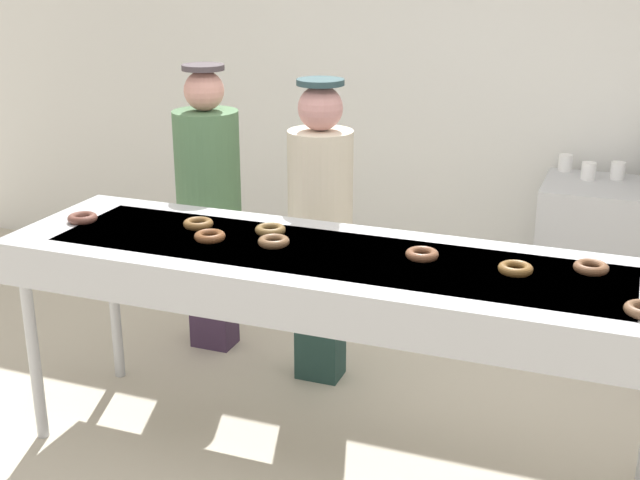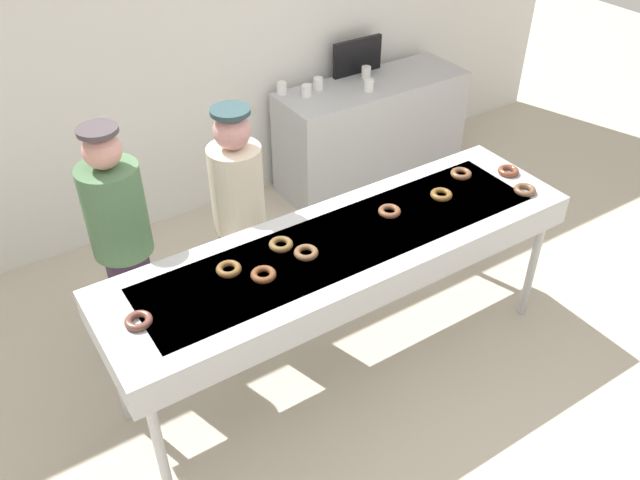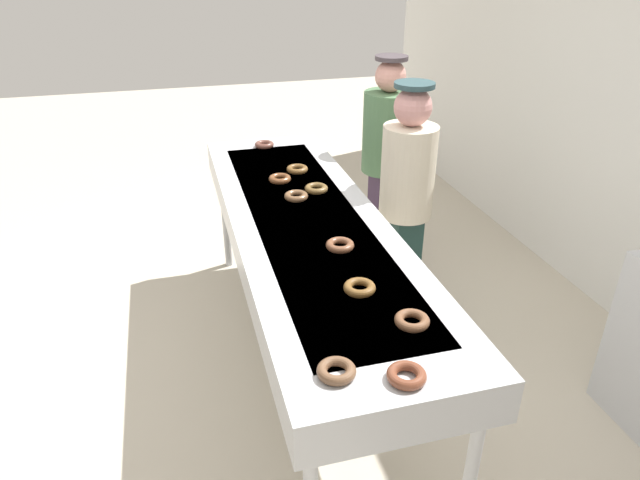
{
  "view_description": "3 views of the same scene",
  "coord_description": "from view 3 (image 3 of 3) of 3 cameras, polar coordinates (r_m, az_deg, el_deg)",
  "views": [
    {
      "loc": [
        1.17,
        -3.19,
        2.25
      ],
      "look_at": [
        -0.12,
        0.18,
        1.0
      ],
      "focal_mm": 47.28,
      "sensor_mm": 36.0,
      "label": 1
    },
    {
      "loc": [
        -1.8,
        -2.5,
        3.33
      ],
      "look_at": [
        -0.09,
        0.12,
        0.98
      ],
      "focal_mm": 36.96,
      "sensor_mm": 36.0,
      "label": 2
    },
    {
      "loc": [
        2.74,
        -0.67,
        2.36
      ],
      "look_at": [
        0.02,
        0.07,
        0.88
      ],
      "focal_mm": 31.87,
      "sensor_mm": 36.0,
      "label": 3
    }
  ],
  "objects": [
    {
      "name": "chocolate_donut_1",
      "position": [
        3.77,
        -2.3,
        7.12
      ],
      "size": [
        0.17,
        0.17,
        0.04
      ],
      "primitive_type": "torus",
      "rotation": [
        0.0,
        0.0,
        1.83
      ],
      "color": "brown",
      "rests_on": "fryer_conveyor"
    },
    {
      "name": "worker_baker",
      "position": [
        4.33,
        6.67,
        8.72
      ],
      "size": [
        0.37,
        0.37,
        1.66
      ],
      "rotation": [
        0.0,
        0.0,
        2.95
      ],
      "color": "#392640",
      "rests_on": "ground"
    },
    {
      "name": "ground_plane",
      "position": [
        3.68,
        -1.13,
        -12.2
      ],
      "size": [
        16.0,
        16.0,
        0.0
      ],
      "primitive_type": "plane",
      "color": "beige"
    },
    {
      "name": "chocolate_donut_7",
      "position": [
        2.8,
        2.02,
        -0.52
      ],
      "size": [
        0.19,
        0.19,
        0.04
      ],
      "primitive_type": "torus",
      "rotation": [
        0.0,
        0.0,
        0.42
      ],
      "color": "brown",
      "rests_on": "fryer_conveyor"
    },
    {
      "name": "fryer_conveyor",
      "position": [
        3.17,
        -1.28,
        0.67
      ],
      "size": [
        2.94,
        0.82,
        1.02
      ],
      "color": "#B7BABF",
      "rests_on": "ground"
    },
    {
      "name": "chocolate_donut_9",
      "position": [
        4.27,
        -5.62,
        9.51
      ],
      "size": [
        0.2,
        0.2,
        0.04
      ],
      "primitive_type": "torus",
      "rotation": [
        0.0,
        0.0,
        0.93
      ],
      "color": "brown",
      "rests_on": "fryer_conveyor"
    },
    {
      "name": "chocolate_donut_5",
      "position": [
        3.46,
        -0.38,
        5.19
      ],
      "size": [
        0.2,
        0.2,
        0.04
      ],
      "primitive_type": "torus",
      "rotation": [
        0.0,
        0.0,
        2.37
      ],
      "color": "brown",
      "rests_on": "fryer_conveyor"
    },
    {
      "name": "worker_assistant",
      "position": [
        3.66,
        8.64,
        4.47
      ],
      "size": [
        0.34,
        0.34,
        1.64
      ],
      "rotation": [
        0.0,
        0.0,
        2.91
      ],
      "color": "#1F3B36",
      "rests_on": "ground"
    },
    {
      "name": "chocolate_donut_6",
      "position": [
        2.04,
        1.66,
        -12.99
      ],
      "size": [
        0.2,
        0.2,
        0.04
      ],
      "primitive_type": "torus",
      "rotation": [
        0.0,
        0.0,
        2.47
      ],
      "color": "brown",
      "rests_on": "fryer_conveyor"
    },
    {
      "name": "chocolate_donut_2",
      "position": [
        3.36,
        -2.33,
        4.43
      ],
      "size": [
        0.19,
        0.19,
        0.04
      ],
      "primitive_type": "torus",
      "rotation": [
        0.0,
        0.0,
        0.57
      ],
      "color": "brown",
      "rests_on": "fryer_conveyor"
    },
    {
      "name": "chocolate_donut_4",
      "position": [
        3.62,
        -4.05,
        6.16
      ],
      "size": [
        0.15,
        0.15,
        0.04
      ],
      "primitive_type": "torus",
      "rotation": [
        0.0,
        0.0,
        1.67
      ],
      "color": "brown",
      "rests_on": "fryer_conveyor"
    },
    {
      "name": "chocolate_donut_0",
      "position": [
        2.3,
        9.22,
        -7.98
      ],
      "size": [
        0.16,
        0.16,
        0.04
      ],
      "primitive_type": "torus",
      "rotation": [
        0.0,
        0.0,
        3.02
      ],
      "color": "brown",
      "rests_on": "fryer_conveyor"
    },
    {
      "name": "chocolate_donut_8",
      "position": [
        2.04,
        8.68,
        -13.29
      ],
      "size": [
        0.19,
        0.19,
        0.04
      ],
      "primitive_type": "torus",
      "rotation": [
        0.0,
        0.0,
        0.55
      ],
      "color": "brown",
      "rests_on": "fryer_conveyor"
    },
    {
      "name": "chocolate_donut_3",
      "position": [
        2.47,
        3.99,
        -4.79
      ],
      "size": [
        0.18,
        0.18,
        0.04
      ],
      "primitive_type": "torus",
      "rotation": [
        0.0,
        0.0,
        0.32
      ],
      "color": "brown",
      "rests_on": "fryer_conveyor"
    }
  ]
}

